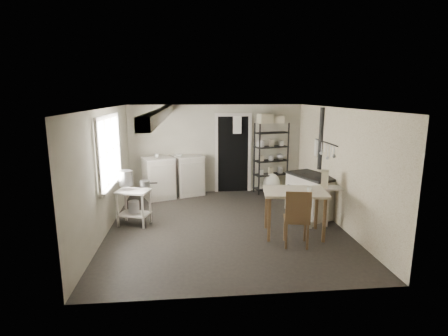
{
  "coord_description": "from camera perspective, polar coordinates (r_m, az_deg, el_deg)",
  "views": [
    {
      "loc": [
        -0.66,
        -6.54,
        2.54
      ],
      "look_at": [
        0.0,
        0.3,
        1.1
      ],
      "focal_mm": 28.0,
      "sensor_mm": 36.0,
      "label": 1
    }
  ],
  "objects": [
    {
      "name": "oats_box",
      "position": [
        6.92,
        16.15,
        -1.41
      ],
      "size": [
        0.2,
        0.25,
        0.32
      ],
      "primitive_type": "cube",
      "rotation": [
        0.0,
        0.0,
        -0.4
      ],
      "color": "beige",
      "rests_on": "side_ledge"
    },
    {
      "name": "shelf_jar",
      "position": [
        9.08,
        5.57,
        4.31
      ],
      "size": [
        0.1,
        0.1,
        0.17
      ],
      "primitive_type": "imported",
      "rotation": [
        0.0,
        0.0,
        -0.25
      ],
      "color": "silver",
      "rests_on": "shelf_rack"
    },
    {
      "name": "bucket",
      "position": [
        7.13,
        -14.51,
        -6.13
      ],
      "size": [
        0.23,
        0.23,
        0.23
      ],
      "primitive_type": "cylinder",
      "rotation": [
        0.0,
        0.0,
        0.11
      ],
      "color": "#B7B6B9",
      "rests_on": "prep_table"
    },
    {
      "name": "ceiling",
      "position": [
        6.57,
        0.26,
        9.75
      ],
      "size": [
        5.0,
        5.0,
        0.0
      ],
      "primitive_type": "plane",
      "rotation": [
        3.14,
        0.0,
        0.0
      ],
      "color": "beige",
      "rests_on": "wall_back"
    },
    {
      "name": "mixing_bowl",
      "position": [
        8.85,
        -7.44,
        1.43
      ],
      "size": [
        0.35,
        0.35,
        0.07
      ],
      "primitive_type": "imported",
      "rotation": [
        0.0,
        0.0,
        -0.2
      ],
      "color": "silver",
      "rests_on": "base_cabinets"
    },
    {
      "name": "table_cup",
      "position": [
        6.43,
        13.74,
        -4.17
      ],
      "size": [
        0.12,
        0.12,
        0.09
      ],
      "primitive_type": "imported",
      "rotation": [
        0.0,
        0.0,
        -0.38
      ],
      "color": "silver",
      "rests_on": "work_table"
    },
    {
      "name": "wall_back",
      "position": [
        9.17,
        -1.32,
        3.11
      ],
      "size": [
        4.5,
        0.02,
        2.3
      ],
      "primitive_type": "cube",
      "color": "#AAA591",
      "rests_on": "ground"
    },
    {
      "name": "saucepan",
      "position": [
        6.99,
        -12.78,
        -2.44
      ],
      "size": [
        0.24,
        0.24,
        0.11
      ],
      "primitive_type": "cylinder",
      "rotation": [
        0.0,
        0.0,
        0.3
      ],
      "color": "#B7B6B9",
      "rests_on": "prep_table"
    },
    {
      "name": "doorway",
      "position": [
        9.2,
        1.49,
        2.2
      ],
      "size": [
        0.96,
        0.1,
        2.08
      ],
      "primitive_type": null,
      "color": "beige",
      "rests_on": "ground"
    },
    {
      "name": "base_cabinets",
      "position": [
        8.97,
        -8.2,
        -1.69
      ],
      "size": [
        1.69,
        1.18,
        1.02
      ],
      "primitive_type": null,
      "rotation": [
        0.0,
        0.0,
        0.37
      ],
      "color": "beige",
      "rests_on": "ground"
    },
    {
      "name": "wallpaper_panel",
      "position": [
        7.28,
        18.06,
        0.25
      ],
      "size": [
        0.01,
        5.0,
        2.3
      ],
      "primitive_type": null,
      "color": "beige",
      "rests_on": "wall_right"
    },
    {
      "name": "counter_cup",
      "position": [
        8.82,
        -10.88,
        1.37
      ],
      "size": [
        0.15,
        0.15,
        0.1
      ],
      "primitive_type": "imported",
      "rotation": [
        0.0,
        0.0,
        0.26
      ],
      "color": "silver",
      "rests_on": "base_cabinets"
    },
    {
      "name": "ceiling_beam",
      "position": [
        6.57,
        -10.34,
        8.69
      ],
      "size": [
        0.18,
        5.0,
        0.18
      ],
      "primitive_type": null,
      "color": "beige",
      "rests_on": "ceiling"
    },
    {
      "name": "chair",
      "position": [
        6.12,
        11.74,
        -8.02
      ],
      "size": [
        0.49,
        0.51,
        1.0
      ],
      "primitive_type": null,
      "rotation": [
        0.0,
        0.0,
        -0.2
      ],
      "color": "brown",
      "rests_on": "ground"
    },
    {
      "name": "stovepipe",
      "position": [
        8.02,
        15.58,
        4.6
      ],
      "size": [
        0.12,
        0.12,
        1.32
      ],
      "primitive_type": null,
      "rotation": [
        0.0,
        0.0,
        0.16
      ],
      "color": "black",
      "rests_on": "stove"
    },
    {
      "name": "shelf_rack",
      "position": [
        9.22,
        7.69,
        1.81
      ],
      "size": [
        0.93,
        0.55,
        1.83
      ],
      "primitive_type": null,
      "rotation": [
        0.0,
        0.0,
        0.27
      ],
      "color": "black",
      "rests_on": "ground"
    },
    {
      "name": "floor",
      "position": [
        7.04,
        0.24,
        -9.3
      ],
      "size": [
        5.0,
        5.0,
        0.0
      ],
      "primitive_type": "plane",
      "color": "black",
      "rests_on": "ground"
    },
    {
      "name": "wall_right",
      "position": [
        7.29,
        18.13,
        0.25
      ],
      "size": [
        0.02,
        5.0,
        2.3
      ],
      "primitive_type": "cube",
      "color": "#AAA591",
      "rests_on": "ground"
    },
    {
      "name": "utensil_rail",
      "position": [
        7.75,
        16.16,
        4.03
      ],
      "size": [
        0.06,
        1.2,
        0.44
      ],
      "primitive_type": null,
      "color": "#B7B6B9",
      "rests_on": "wall_right"
    },
    {
      "name": "stockpot",
      "position": [
        7.13,
        -15.75,
        -1.58
      ],
      "size": [
        0.37,
        0.37,
        0.3
      ],
      "primitive_type": "cylinder",
      "rotation": [
        0.0,
        0.0,
        0.43
      ],
      "color": "#B7B6B9",
      "rests_on": "prep_table"
    },
    {
      "name": "work_table",
      "position": [
        6.58,
        11.32,
        -7.55
      ],
      "size": [
        1.21,
        0.92,
        0.85
      ],
      "primitive_type": null,
      "rotation": [
        0.0,
        0.0,
        -0.13
      ],
      "color": "beige",
      "rests_on": "ground"
    },
    {
      "name": "wall_left",
      "position": [
        6.87,
        -18.77,
        -0.47
      ],
      "size": [
        0.02,
        5.0,
        2.3
      ],
      "primitive_type": "cube",
      "color": "#AAA591",
      "rests_on": "ground"
    },
    {
      "name": "flour_sack",
      "position": [
        9.27,
        7.79,
        -2.64
      ],
      "size": [
        0.54,
        0.5,
        0.53
      ],
      "primitive_type": "ellipsoid",
      "rotation": [
        0.0,
        0.0,
        -0.32
      ],
      "color": "white",
      "rests_on": "ground"
    },
    {
      "name": "floor_crock",
      "position": [
        7.09,
        13.82,
        -8.87
      ],
      "size": [
        0.13,
        0.13,
        0.13
      ],
      "primitive_type": "cylinder",
      "rotation": [
        0.0,
        0.0,
        -0.21
      ],
      "color": "silver",
      "rests_on": "ground"
    },
    {
      "name": "window",
      "position": [
        6.99,
        -18.36,
        2.68
      ],
      "size": [
        0.12,
        1.76,
        1.28
      ],
      "primitive_type": null,
      "color": "beige",
      "rests_on": "wall_left"
    },
    {
      "name": "prep_table",
      "position": [
        7.17,
        -14.51,
        -5.92
      ],
      "size": [
        0.72,
        0.6,
        0.71
      ],
      "primitive_type": null,
      "rotation": [
        0.0,
        0.0,
        -0.29
      ],
      "color": "beige",
      "rests_on": "ground"
    },
    {
      "name": "storage_box_a",
      "position": [
        9.03,
        6.74,
        8.39
      ],
      "size": [
        0.4,
        0.36,
        0.24
      ],
      "primitive_type": "cube",
      "rotation": [
        0.0,
        0.0,
        0.19
      ],
      "color": "beige",
      "rests_on": "shelf_rack"
    },
    {
      "name": "storage_box_b",
      "position": [
        9.15,
        8.89,
        8.25
      ],
      "size": [
        0.32,
        0.3,
        0.18
      ],
      "primitive_type": "cube",
      "rotation": [
        0.0,
        0.0,
        -0.14
      ],
      "color": "beige",
      "rests_on": "shelf_rack"
    },
    {
      "name": "side_ledge",
      "position": [
        7.1,
        16.42,
        -5.94
      ],
      "size": [
        0.55,
        0.32,
        0.81
      ],
      "primitive_type": null,
      "rotation": [
        0.0,
        0.0,
        -0.07
      ],
      "color": "beige",
      "rests_on": "ground"
    },
    {
      "name": "wall_front",
      "position": [
        4.32,
        3.6,
        -6.95
      ],
      "size": [
        4.5,
        0.02,
        2.3
      ],
      "primitive_type": "cube",
      "color": "#AAA591",
      "rests_on": "ground"
    },
    {
      "name": "stove",
      "position": [
        7.78,
        14.11,
        -4.18
      ],
      "size": [
        0.96,
        1.25,
        0.87
      ],
      "primitive_type": null,
      "rotation": [
        0.0,
        0.0,
        0.36
      ],
      "color": "beige",
      "rests_on": "ground"
    }
  ]
}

